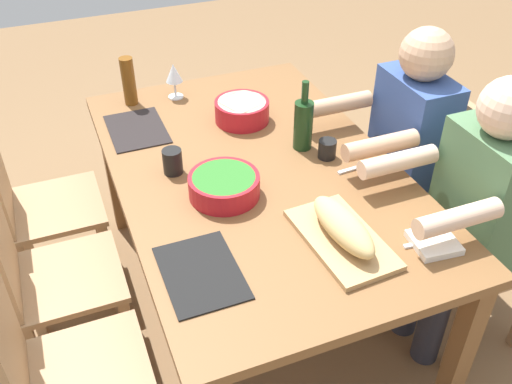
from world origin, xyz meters
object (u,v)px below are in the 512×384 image
at_px(chair_near_right, 56,374).
at_px(cup_far_center, 327,149).
at_px(napkin_stack, 434,242).
at_px(dining_table, 256,186).
at_px(beer_bottle, 129,81).
at_px(wine_glass, 174,74).
at_px(chair_far_right, 497,239).
at_px(chair_far_center, 429,176).
at_px(cutting_board, 342,239).
at_px(wine_bottle, 303,124).
at_px(serving_bowl_pasta, 242,110).
at_px(chair_near_center, 43,275).
at_px(diner_far_center, 401,144).
at_px(chair_near_left, 33,203).
at_px(serving_bowl_greens, 224,185).
at_px(diner_far_right, 472,207).
at_px(cup_near_center, 173,161).
at_px(bread_loaf, 343,226).

relative_size(chair_near_right, cup_far_center, 11.33).
bearing_deg(napkin_stack, dining_table, -148.64).
height_order(beer_bottle, wine_glass, beer_bottle).
distance_m(chair_far_right, chair_far_center, 0.46).
xyz_separation_m(cutting_board, wine_bottle, (-0.56, 0.12, 0.10)).
bearing_deg(serving_bowl_pasta, cutting_board, 1.72).
bearing_deg(chair_near_center, napkin_stack, 63.27).
bearing_deg(chair_near_center, diner_far_center, 90.00).
relative_size(chair_near_left, serving_bowl_pasta, 3.63).
distance_m(chair_near_center, cutting_board, 1.10).
relative_size(chair_near_right, wine_bottle, 2.93).
xyz_separation_m(dining_table, diner_far_center, (-0.00, 0.66, 0.04)).
bearing_deg(wine_glass, napkin_stack, 21.28).
bearing_deg(serving_bowl_pasta, serving_bowl_greens, -27.31).
xyz_separation_m(chair_near_center, cup_far_center, (0.03, 1.13, 0.29)).
distance_m(chair_far_right, diner_far_right, 0.28).
bearing_deg(chair_near_left, chair_far_center, 74.83).
xyz_separation_m(chair_far_right, serving_bowl_greens, (-0.35, -1.01, 0.30)).
relative_size(diner_far_center, cup_far_center, 15.98).
bearing_deg(wine_glass, cup_far_center, 30.70).
bearing_deg(wine_glass, diner_far_right, 34.78).
bearing_deg(serving_bowl_greens, diner_far_right, 67.27).
height_order(dining_table, cup_near_center, cup_near_center).
xyz_separation_m(diner_far_center, serving_bowl_greens, (0.11, -0.83, 0.09)).
xyz_separation_m(chair_near_center, chair_near_left, (-0.46, 0.00, 0.00)).
height_order(chair_near_center, cup_far_center, chair_near_center).
height_order(chair_near_right, cutting_board, chair_near_right).
bearing_deg(napkin_stack, chair_near_center, -116.73).
height_order(chair_near_center, chair_far_right, same).
bearing_deg(napkin_stack, serving_bowl_greens, -132.91).
bearing_deg(serving_bowl_pasta, chair_near_left, -95.58).
height_order(dining_table, wine_glass, wine_glass).
relative_size(diner_far_right, serving_bowl_greens, 4.70).
bearing_deg(cutting_board, chair_near_right, -91.78).
height_order(diner_far_right, bread_loaf, diner_far_right).
height_order(dining_table, serving_bowl_greens, serving_bowl_greens).
xyz_separation_m(chair_far_center, wine_glass, (-0.68, -0.97, 0.37)).
distance_m(chair_far_right, wine_bottle, 0.89).
bearing_deg(diner_far_right, diner_far_center, 180.00).
relative_size(chair_near_center, chair_far_center, 1.00).
xyz_separation_m(serving_bowl_pasta, wine_bottle, (0.29, 0.15, 0.06)).
relative_size(dining_table, serving_bowl_greens, 6.51).
bearing_deg(wine_glass, serving_bowl_pasta, 33.91).
bearing_deg(chair_far_center, napkin_stack, -37.50).
height_order(chair_far_center, serving_bowl_pasta, chair_far_center).
relative_size(bread_loaf, beer_bottle, 1.45).
relative_size(chair_far_right, serving_bowl_pasta, 3.63).
bearing_deg(chair_far_right, chair_near_left, -118.46).
distance_m(diner_far_right, napkin_stack, 0.33).
distance_m(chair_far_center, napkin_stack, 0.82).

